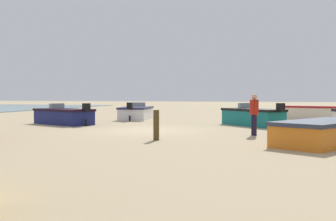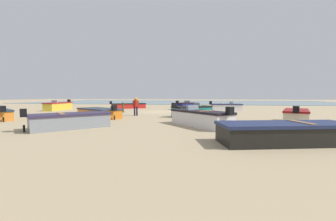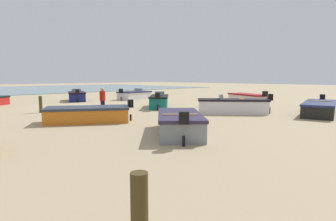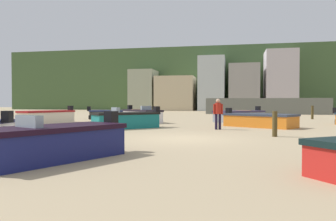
{
  "view_description": "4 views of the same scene",
  "coord_description": "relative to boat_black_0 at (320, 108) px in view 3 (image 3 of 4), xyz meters",
  "views": [
    {
      "loc": [
        16.69,
        5.28,
        1.57
      ],
      "look_at": [
        3.35,
        1.86,
        1.03
      ],
      "focal_mm": 42.1,
      "sensor_mm": 36.0,
      "label": 1
    },
    {
      "loc": [
        -4.84,
        22.53,
        1.76
      ],
      "look_at": [
        -2.84,
        10.75,
        0.92
      ],
      "focal_mm": 22.41,
      "sensor_mm": 36.0,
      "label": 2
    },
    {
      "loc": [
        10.45,
        19.83,
        2.24
      ],
      "look_at": [
        1.02,
        10.35,
        0.67
      ],
      "focal_mm": 30.41,
      "sensor_mm": 36.0,
      "label": 3
    },
    {
      "loc": [
        1.93,
        -12.74,
        1.4
      ],
      "look_at": [
        -3.03,
        11.79,
        0.82
      ],
      "focal_mm": 35.26,
      "sensor_mm": 36.0,
      "label": 4
    }
  ],
  "objects": [
    {
      "name": "boat_cream_5",
      "position": [
        -2.89,
        -6.39,
        0.05
      ],
      "size": [
        2.7,
        4.09,
        1.19
      ],
      "rotation": [
        0.0,
        0.0,
        2.75
      ],
      "color": "beige",
      "rests_on": "ground"
    },
    {
      "name": "boat_white_1",
      "position": [
        0.36,
        -17.32,
        0.03
      ],
      "size": [
        3.81,
        2.15,
        1.13
      ],
      "rotation": [
        0.0,
        0.0,
        1.7
      ],
      "color": "white",
      "rests_on": "ground"
    },
    {
      "name": "mooring_post_mid_beach",
      "position": [
        16.33,
        3.13,
        0.18
      ],
      "size": [
        0.21,
        0.21,
        1.16
      ],
      "primitive_type": "cylinder",
      "color": "#43371A",
      "rests_on": "ground"
    },
    {
      "name": "boat_white_3",
      "position": [
        3.19,
        -3.97,
        0.07
      ],
      "size": [
        3.79,
        4.1,
        1.23
      ],
      "rotation": [
        0.0,
        0.0,
        3.85
      ],
      "color": "white",
      "rests_on": "ground"
    },
    {
      "name": "ground_plane",
      "position": [
        7.85,
        -14.26,
        -0.4
      ],
      "size": [
        160.0,
        160.0,
        0.0
      ],
      "primitive_type": "plane",
      "color": "tan"
    },
    {
      "name": "boat_teal_8",
      "position": [
        3.97,
        -9.77,
        0.06
      ],
      "size": [
        3.51,
        3.45,
        1.2
      ],
      "rotation": [
        0.0,
        0.0,
        2.34
      ],
      "color": "#146E6E",
      "rests_on": "ground"
    },
    {
      "name": "boat_grey_9",
      "position": [
        10.14,
        -2.0,
        0.02
      ],
      "size": [
        3.93,
        4.02,
        1.14
      ],
      "rotation": [
        0.0,
        0.0,
        2.39
      ],
      "color": "gray",
      "rests_on": "ground"
    },
    {
      "name": "boat_orange_2",
      "position": [
        11.22,
        -7.24,
        -0.0
      ],
      "size": [
        4.35,
        3.66,
        1.09
      ],
      "rotation": [
        0.0,
        0.0,
        4.14
      ],
      "color": "orange",
      "rests_on": "ground"
    },
    {
      "name": "mooring_post_near_water",
      "position": [
        11.43,
        -12.76,
        0.13
      ],
      "size": [
        0.2,
        0.2,
        1.06
      ],
      "primitive_type": "cylinder",
      "color": "#46391C",
      "rests_on": "ground"
    },
    {
      "name": "boat_navy_10",
      "position": [
        5.44,
        -19.68,
        0.04
      ],
      "size": [
        2.91,
        3.91,
        1.16
      ],
      "rotation": [
        0.0,
        0.0,
        2.7
      ],
      "color": "navy",
      "rests_on": "ground"
    },
    {
      "name": "beach_walker_foreground",
      "position": [
        8.94,
        -9.52,
        0.56
      ],
      "size": [
        0.52,
        0.44,
        1.62
      ],
      "rotation": [
        0.0,
        0.0,
        3.53
      ],
      "color": "black",
      "rests_on": "ground"
    },
    {
      "name": "boat_black_0",
      "position": [
        0.0,
        0.0,
        0.0
      ],
      "size": [
        5.23,
        2.79,
        1.09
      ],
      "rotation": [
        0.0,
        0.0,
        4.96
      ],
      "color": "black",
      "rests_on": "ground"
    }
  ]
}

